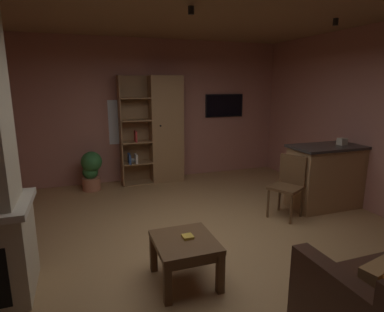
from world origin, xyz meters
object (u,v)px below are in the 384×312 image
at_px(kitchen_bar_counter, 330,176).
at_px(dining_chair, 289,182).
at_px(bookshelf_cabinet, 162,130).
at_px(coffee_table, 185,248).
at_px(table_book_0, 188,237).
at_px(tissue_box, 342,142).
at_px(potted_floor_plant, 91,169).
at_px(wall_mounted_tv, 224,106).

relative_size(kitchen_bar_counter, dining_chair, 1.48).
relative_size(bookshelf_cabinet, dining_chair, 2.30).
relative_size(coffee_table, table_book_0, 6.19).
xyz_separation_m(tissue_box, potted_floor_plant, (-3.76, 2.15, -0.67)).
bearing_deg(tissue_box, potted_floor_plant, 150.29).
bearing_deg(dining_chair, coffee_table, -151.67).
bearing_deg(dining_chair, bookshelf_cabinet, 119.07).
distance_m(coffee_table, table_book_0, 0.11).
height_order(tissue_box, potted_floor_plant, tissue_box).
bearing_deg(wall_mounted_tv, coffee_table, -119.88).
relative_size(bookshelf_cabinet, wall_mounted_tv, 2.45).
bearing_deg(table_book_0, dining_chair, 28.20).
height_order(bookshelf_cabinet, kitchen_bar_counter, bookshelf_cabinet).
bearing_deg(bookshelf_cabinet, wall_mounted_tv, 8.19).
relative_size(kitchen_bar_counter, tissue_box, 11.35).
bearing_deg(potted_floor_plant, bookshelf_cabinet, 6.30).
relative_size(tissue_box, wall_mounted_tv, 0.14).
distance_m(dining_chair, wall_mounted_tv, 2.78).
height_order(kitchen_bar_counter, tissue_box, tissue_box).
bearing_deg(table_book_0, coffee_table, -145.21).
bearing_deg(tissue_box, wall_mounted_tv, 109.54).
distance_m(bookshelf_cabinet, table_book_0, 3.53).
xyz_separation_m(tissue_box, wall_mounted_tv, (-0.89, 2.51, 0.43)).
distance_m(bookshelf_cabinet, potted_floor_plant, 1.56).
xyz_separation_m(table_book_0, dining_chair, (1.94, 1.04, 0.06)).
xyz_separation_m(bookshelf_cabinet, kitchen_bar_counter, (2.21, -2.28, -0.54)).
distance_m(bookshelf_cabinet, dining_chair, 2.79).
bearing_deg(table_book_0, tissue_box, 20.86).
xyz_separation_m(kitchen_bar_counter, wall_mounted_tv, (-0.74, 2.49, 0.99)).
height_order(table_book_0, potted_floor_plant, potted_floor_plant).
height_order(table_book_0, wall_mounted_tv, wall_mounted_tv).
bearing_deg(wall_mounted_tv, dining_chair, -92.88).
height_order(bookshelf_cabinet, tissue_box, bookshelf_cabinet).
height_order(kitchen_bar_counter, table_book_0, kitchen_bar_counter).
bearing_deg(table_book_0, potted_floor_plant, 103.77).
bearing_deg(tissue_box, dining_chair, -175.02).
xyz_separation_m(table_book_0, wall_mounted_tv, (2.07, 3.64, 1.03)).
xyz_separation_m(kitchen_bar_counter, potted_floor_plant, (-3.62, 2.12, -0.11)).
height_order(kitchen_bar_counter, coffee_table, kitchen_bar_counter).
bearing_deg(bookshelf_cabinet, dining_chair, -60.93).
height_order(bookshelf_cabinet, coffee_table, bookshelf_cabinet).
height_order(kitchen_bar_counter, dining_chair, kitchen_bar_counter).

